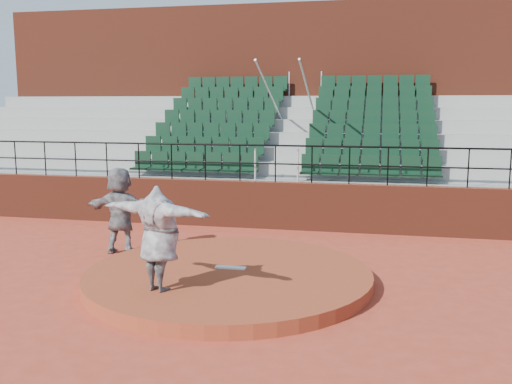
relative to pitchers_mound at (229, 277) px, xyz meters
The scene contains 9 objects.
ground 0.12m from the pitchers_mound, ahead, with size 90.00×90.00×0.00m, color #AB3B26.
pitchers_mound is the anchor object (origin of this frame).
pitching_rubber 0.21m from the pitchers_mound, 90.00° to the left, with size 0.60×0.15×0.03m, color white.
boundary_wall 5.03m from the pitchers_mound, 90.00° to the left, with size 24.00×0.30×1.30m, color maroon.
wall_railing 5.35m from the pitchers_mound, 90.00° to the left, with size 24.04×0.05×1.03m.
seating_deck 8.74m from the pitchers_mound, 90.00° to the left, with size 24.00×5.97×4.63m.
press_box_facade 13.06m from the pitchers_mound, 90.00° to the left, with size 24.00×3.00×7.10m, color maroon.
pitcher 1.92m from the pitchers_mound, 121.85° to the right, with size 2.24×0.61×1.82m, color black.
fielder 3.53m from the pitchers_mound, 151.22° to the left, with size 1.86×0.59×2.00m, color black.
Camera 1 is at (2.77, -10.25, 3.43)m, focal length 40.00 mm.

